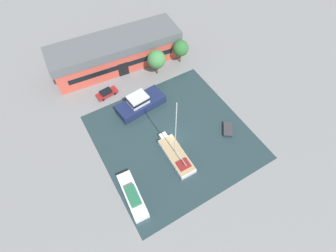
{
  "coord_description": "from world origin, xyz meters",
  "views": [
    {
      "loc": [
        -14.98,
        -23.17,
        42.58
      ],
      "look_at": [
        0.0,
        2.06,
        1.0
      ],
      "focal_mm": 28.0,
      "sensor_mm": 36.0,
      "label": 1
    }
  ],
  "objects_px": {
    "quay_tree_by_water": "(181,48)",
    "small_dinghy": "(228,129)",
    "quay_tree_near_building": "(157,59)",
    "cabin_boat": "(133,196)",
    "warehouse_building": "(116,52)",
    "motor_cruiser": "(140,103)",
    "sailboat_moored": "(176,155)",
    "parked_car": "(107,93)"
  },
  "relations": [
    {
      "from": "warehouse_building",
      "to": "cabin_boat",
      "type": "bearing_deg",
      "value": -105.47
    },
    {
      "from": "quay_tree_near_building",
      "to": "motor_cruiser",
      "type": "height_order",
      "value": "quay_tree_near_building"
    },
    {
      "from": "warehouse_building",
      "to": "quay_tree_by_water",
      "type": "height_order",
      "value": "warehouse_building"
    },
    {
      "from": "small_dinghy",
      "to": "quay_tree_by_water",
      "type": "bearing_deg",
      "value": 120.31
    },
    {
      "from": "parked_car",
      "to": "cabin_boat",
      "type": "bearing_deg",
      "value": -19.49
    },
    {
      "from": "quay_tree_by_water",
      "to": "small_dinghy",
      "type": "bearing_deg",
      "value": -96.89
    },
    {
      "from": "quay_tree_near_building",
      "to": "small_dinghy",
      "type": "distance_m",
      "value": 21.81
    },
    {
      "from": "parked_car",
      "to": "sailboat_moored",
      "type": "xyz_separation_m",
      "value": [
        4.91,
        -20.39,
        -0.15
      ]
    },
    {
      "from": "quay_tree_near_building",
      "to": "parked_car",
      "type": "relative_size",
      "value": 1.28
    },
    {
      "from": "quay_tree_by_water",
      "to": "small_dinghy",
      "type": "relative_size",
      "value": 1.58
    },
    {
      "from": "parked_car",
      "to": "small_dinghy",
      "type": "xyz_separation_m",
      "value": [
        16.73,
        -20.58,
        -0.47
      ]
    },
    {
      "from": "small_dinghy",
      "to": "cabin_boat",
      "type": "bearing_deg",
      "value": -135.6
    },
    {
      "from": "parked_car",
      "to": "sailboat_moored",
      "type": "height_order",
      "value": "sailboat_moored"
    },
    {
      "from": "sailboat_moored",
      "to": "quay_tree_by_water",
      "type": "bearing_deg",
      "value": 57.12
    },
    {
      "from": "quay_tree_by_water",
      "to": "warehouse_building",
      "type": "bearing_deg",
      "value": 152.14
    },
    {
      "from": "sailboat_moored",
      "to": "motor_cruiser",
      "type": "relative_size",
      "value": 1.39
    },
    {
      "from": "parked_car",
      "to": "motor_cruiser",
      "type": "relative_size",
      "value": 0.45
    },
    {
      "from": "motor_cruiser",
      "to": "warehouse_building",
      "type": "bearing_deg",
      "value": -12.38
    },
    {
      "from": "parked_car",
      "to": "cabin_boat",
      "type": "distance_m",
      "value": 23.96
    },
    {
      "from": "cabin_boat",
      "to": "quay_tree_near_building",
      "type": "bearing_deg",
      "value": 57.14
    },
    {
      "from": "cabin_boat",
      "to": "warehouse_building",
      "type": "bearing_deg",
      "value": 73.96
    },
    {
      "from": "quay_tree_near_building",
      "to": "cabin_boat",
      "type": "xyz_separation_m",
      "value": [
        -18.01,
        -23.89,
        -3.13
      ]
    },
    {
      "from": "sailboat_moored",
      "to": "small_dinghy",
      "type": "relative_size",
      "value": 3.98
    },
    {
      "from": "sailboat_moored",
      "to": "small_dinghy",
      "type": "bearing_deg",
      "value": 0.06
    },
    {
      "from": "motor_cruiser",
      "to": "parked_car",
      "type": "bearing_deg",
      "value": 29.42
    },
    {
      "from": "quay_tree_by_water",
      "to": "parked_car",
      "type": "height_order",
      "value": "quay_tree_by_water"
    },
    {
      "from": "warehouse_building",
      "to": "small_dinghy",
      "type": "relative_size",
      "value": 8.17
    },
    {
      "from": "sailboat_moored",
      "to": "small_dinghy",
      "type": "distance_m",
      "value": 11.83
    },
    {
      "from": "quay_tree_near_building",
      "to": "cabin_boat",
      "type": "height_order",
      "value": "quay_tree_near_building"
    },
    {
      "from": "sailboat_moored",
      "to": "cabin_boat",
      "type": "xyz_separation_m",
      "value": [
        -10.22,
        -2.97,
        0.29
      ]
    },
    {
      "from": "quay_tree_by_water",
      "to": "parked_car",
      "type": "distance_m",
      "value": 19.65
    },
    {
      "from": "warehouse_building",
      "to": "parked_car",
      "type": "xyz_separation_m",
      "value": [
        -6.25,
        -8.07,
        -2.68
      ]
    },
    {
      "from": "small_dinghy",
      "to": "motor_cruiser",
      "type": "bearing_deg",
      "value": 167.74
    },
    {
      "from": "warehouse_building",
      "to": "sailboat_moored",
      "type": "distance_m",
      "value": 28.63
    },
    {
      "from": "quay_tree_near_building",
      "to": "warehouse_building",
      "type": "bearing_deg",
      "value": 130.54
    },
    {
      "from": "warehouse_building",
      "to": "motor_cruiser",
      "type": "distance_m",
      "value": 14.86
    },
    {
      "from": "quay_tree_near_building",
      "to": "cabin_boat",
      "type": "bearing_deg",
      "value": -127.01
    },
    {
      "from": "quay_tree_near_building",
      "to": "quay_tree_by_water",
      "type": "xyz_separation_m",
      "value": [
        6.65,
        0.61,
        -0.08
      ]
    },
    {
      "from": "parked_car",
      "to": "sailboat_moored",
      "type": "bearing_deg",
      "value": 6.85
    },
    {
      "from": "warehouse_building",
      "to": "cabin_boat",
      "type": "distance_m",
      "value": 33.58
    },
    {
      "from": "motor_cruiser",
      "to": "small_dinghy",
      "type": "distance_m",
      "value": 18.49
    },
    {
      "from": "quay_tree_by_water",
      "to": "sailboat_moored",
      "type": "xyz_separation_m",
      "value": [
        -14.45,
        -21.53,
        -3.34
      ]
    }
  ]
}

